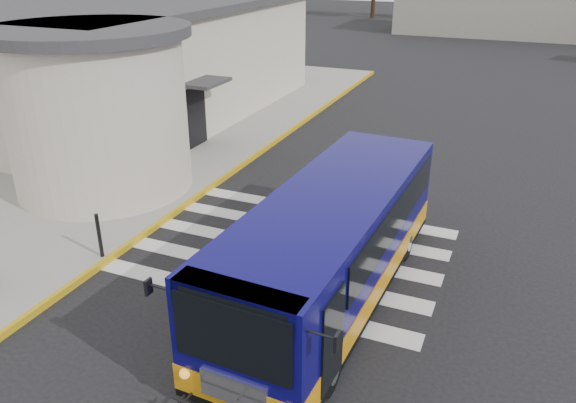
% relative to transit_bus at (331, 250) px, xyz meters
% --- Properties ---
extents(ground, '(140.00, 140.00, 0.00)m').
position_rel_transit_bus_xyz_m(ground, '(-1.34, 2.43, -1.18)').
color(ground, black).
rests_on(ground, ground).
extents(sidewalk, '(10.00, 34.00, 0.15)m').
position_rel_transit_bus_xyz_m(sidewalk, '(-10.34, 6.43, -1.10)').
color(sidewalk, gray).
rests_on(sidewalk, ground).
extents(curb_strip, '(0.12, 34.00, 0.16)m').
position_rel_transit_bus_xyz_m(curb_strip, '(-5.39, 6.43, -1.10)').
color(curb_strip, gold).
rests_on(curb_strip, ground).
extents(station_building, '(12.70, 18.70, 4.80)m').
position_rel_transit_bus_xyz_m(station_building, '(-12.18, 9.34, 1.39)').
color(station_building, beige).
rests_on(station_building, ground).
extents(crosswalk, '(8.00, 5.35, 0.01)m').
position_rel_transit_bus_xyz_m(crosswalk, '(-1.84, 1.63, -1.17)').
color(crosswalk, silver).
rests_on(crosswalk, ground).
extents(depot_building, '(26.40, 8.40, 4.20)m').
position_rel_transit_bus_xyz_m(depot_building, '(4.66, 44.43, 0.93)').
color(depot_building, gray).
rests_on(depot_building, ground).
extents(transit_bus, '(3.19, 8.83, 2.46)m').
position_rel_transit_bus_xyz_m(transit_bus, '(0.00, 0.00, 0.00)').
color(transit_bus, '#0B0757').
rests_on(transit_bus, ground).
extents(pedestrian_b, '(0.70, 0.88, 1.74)m').
position_rel_transit_bus_xyz_m(pedestrian_b, '(-7.86, 1.72, -0.16)').
color(pedestrian_b, black).
rests_on(pedestrian_b, sidewalk).
extents(bollard, '(0.09, 0.09, 1.12)m').
position_rel_transit_bus_xyz_m(bollard, '(-5.54, -0.70, -0.47)').
color(bollard, black).
rests_on(bollard, sidewalk).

